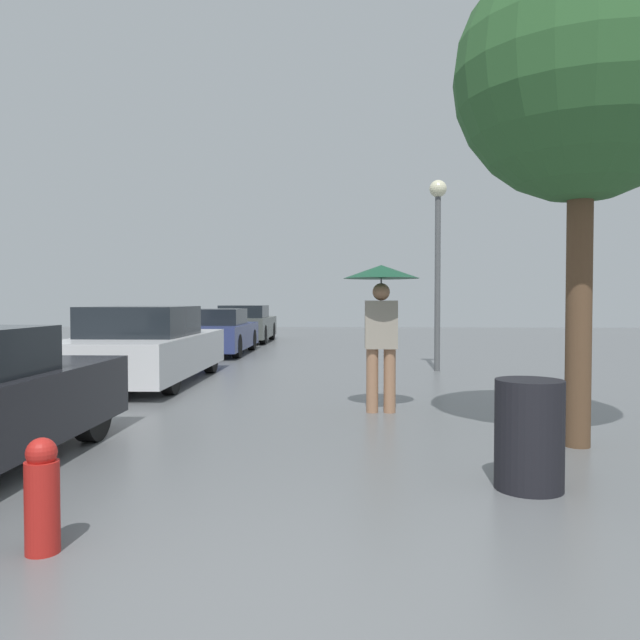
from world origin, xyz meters
TOP-DOWN VIEW (x-y plane):
  - ground_plane at (0.00, 0.00)m, footprint 60.00×60.00m
  - pedestrian at (0.58, 5.10)m, footprint 0.96×0.96m
  - parked_car_second at (-3.32, 7.83)m, footprint 1.82×4.55m
  - parked_car_third at (-3.28, 13.58)m, footprint 1.69×4.00m
  - parked_car_farthest at (-3.28, 18.35)m, footprint 1.73×3.89m
  - tree at (2.38, 3.33)m, footprint 2.42×2.42m
  - street_lamp at (1.98, 9.81)m, footprint 0.34×0.34m
  - trash_bin at (1.50, 1.93)m, footprint 0.51×0.51m
  - fire_hydrant at (-1.58, 0.63)m, footprint 0.19×0.19m

SIDE VIEW (x-z plane):
  - ground_plane at x=0.00m, z-range 0.00..0.00m
  - fire_hydrant at x=-1.58m, z-range 0.00..0.65m
  - trash_bin at x=1.50m, z-range 0.00..0.83m
  - parked_car_third at x=-3.28m, z-range -0.03..1.16m
  - parked_car_farthest at x=-3.28m, z-range -0.03..1.22m
  - parked_car_second at x=-3.32m, z-range -0.05..1.27m
  - pedestrian at x=0.58m, z-range 0.49..2.35m
  - street_lamp at x=1.98m, z-range 0.74..4.55m
  - tree at x=2.38m, z-range 1.16..5.94m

